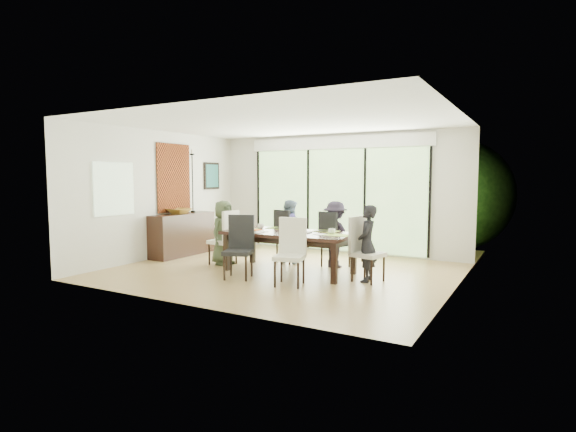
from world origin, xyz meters
The scene contains 62 objects.
floor centered at (0.00, 0.00, -0.01)m, with size 6.00×5.00×0.01m, color brown.
ceiling centered at (0.00, 0.00, 2.71)m, with size 6.00×5.00×0.01m, color white.
wall_back centered at (0.00, 2.51, 1.35)m, with size 6.00×0.02×2.70m, color beige.
wall_front centered at (0.00, -2.51, 1.35)m, with size 6.00×0.02×2.70m, color beige.
wall_left centered at (-3.01, 0.00, 1.35)m, with size 0.02×5.00×2.70m, color silver.
wall_right centered at (3.01, 0.00, 1.35)m, with size 0.02×5.00×2.70m, color silver.
glass_doors centered at (0.00, 2.47, 1.20)m, with size 4.20×0.02×2.30m, color #598C3F.
blinds_header centered at (0.00, 2.46, 2.50)m, with size 4.40×0.06×0.28m, color white.
mullion_a centered at (-2.10, 2.46, 1.20)m, with size 0.05×0.04×2.30m, color black.
mullion_b centered at (-0.70, 2.46, 1.20)m, with size 0.05×0.04×2.30m, color black.
mullion_c centered at (0.70, 2.46, 1.20)m, with size 0.05×0.04×2.30m, color black.
mullion_d centered at (2.10, 2.46, 1.20)m, with size 0.05×0.04×2.30m, color black.
side_window centered at (-2.97, -1.20, 1.50)m, with size 0.02×0.90×1.00m, color #8CAD7F.
deck centered at (0.00, 3.40, -0.05)m, with size 6.00×1.80×0.10m, color brown.
rail_top centered at (0.00, 4.20, 0.55)m, with size 6.00×0.08×0.06m, color #503522.
foliage_left centered at (-1.80, 5.20, 1.44)m, with size 3.20×3.20×3.20m, color #14380F.
foliage_mid centered at (0.40, 5.80, 1.80)m, with size 4.00×4.00×4.00m, color #14380F.
foliage_right centered at (2.20, 5.00, 1.26)m, with size 2.80×2.80×2.80m, color #14380F.
foliage_far centered at (-0.60, 6.50, 1.62)m, with size 3.60×3.60×3.60m, color #14380F.
table_top centered at (0.15, 0.02, 0.71)m, with size 2.36×1.08×0.06m, color black.
table_apron centered at (0.15, 0.02, 0.62)m, with size 2.16×0.88×0.10m, color black.
table_leg_fl centered at (-0.93, -0.41, 0.34)m, with size 0.09×0.09×0.68m, color black.
table_leg_fr centered at (1.23, -0.41, 0.34)m, with size 0.09×0.09×0.68m, color black.
table_leg_bl centered at (-0.93, 0.45, 0.34)m, with size 0.09×0.09×0.68m, color black.
table_leg_br centered at (1.23, 0.45, 0.34)m, with size 0.09×0.09×0.68m, color black.
chair_left_end centered at (-1.35, 0.02, 0.54)m, with size 0.45×0.45×1.08m, color white, non-canonical shape.
chair_right_end centered at (1.65, 0.02, 0.54)m, with size 0.45×0.45×1.08m, color beige, non-canonical shape.
chair_far_left centered at (-0.30, 0.87, 0.54)m, with size 0.45×0.45×1.08m, color black, non-canonical shape.
chair_far_right centered at (0.70, 0.87, 0.54)m, with size 0.45×0.45×1.08m, color black, non-canonical shape.
chair_near_left centered at (-0.35, -0.85, 0.54)m, with size 0.45×0.45×1.08m, color black, non-canonical shape.
chair_near_right centered at (0.65, -0.85, 0.54)m, with size 0.45×0.45×1.08m, color white, non-canonical shape.
person_left_end centered at (-1.33, 0.02, 0.63)m, with size 0.59×0.37×1.27m, color #3E4B32.
person_right_end centered at (1.63, 0.02, 0.63)m, with size 0.59×0.37×1.27m, color black.
person_far_left centered at (-0.30, 0.85, 0.63)m, with size 0.59×0.37×1.27m, color #738CA6.
person_far_right centered at (0.70, 0.85, 0.63)m, with size 0.59×0.37×1.27m, color #251F2F.
placemat_left centered at (-0.80, 0.02, 0.74)m, with size 0.43×0.31×0.01m, color #93B03F.
placemat_right centered at (1.10, 0.02, 0.74)m, with size 0.43×0.31×0.01m, color #9BC044.
placemat_far_l centered at (-0.30, 0.42, 0.74)m, with size 0.43×0.31×0.01m, color #87BA42.
placemat_far_r centered at (0.70, 0.42, 0.74)m, with size 0.43×0.31×0.01m, color #9BBA42.
placemat_paper centered at (-0.40, -0.28, 0.74)m, with size 0.43×0.31×0.01m, color white.
tablet_far_l centered at (-0.20, 0.37, 0.75)m, with size 0.26×0.18×0.01m, color black.
tablet_far_r centered at (0.65, 0.37, 0.75)m, with size 0.24×0.17×0.01m, color black.
papers centered at (0.85, -0.03, 0.74)m, with size 0.29×0.22×0.00m, color white.
platter_base centered at (-0.40, -0.28, 0.75)m, with size 0.26×0.26×0.02m, color white.
platter_snacks centered at (-0.40, -0.28, 0.77)m, with size 0.20×0.20×0.01m, color #D65B19.
vase centered at (0.20, 0.07, 0.80)m, with size 0.08×0.08×0.12m, color silver.
hyacinth_stems centered at (0.20, 0.07, 0.91)m, with size 0.04×0.04×0.16m, color #337226.
hyacinth_blooms centered at (0.20, 0.07, 1.01)m, with size 0.11×0.11×0.11m, color #5148B5.
laptop centered at (-0.70, -0.08, 0.75)m, with size 0.32×0.21×0.03m, color silver.
cup_a centered at (-0.55, 0.17, 0.78)m, with size 0.12×0.12×0.09m, color white.
cup_b centered at (0.30, -0.08, 0.78)m, with size 0.10×0.10×0.09m, color white.
cup_c centered at (0.95, 0.12, 0.78)m, with size 0.12×0.12×0.09m, color white.
book centered at (0.40, 0.07, 0.75)m, with size 0.16×0.22×0.02m, color white.
sideboard centered at (-2.76, 0.41, 0.46)m, with size 0.46×1.64×0.92m, color black.
bowl centered at (-2.76, 0.31, 0.98)m, with size 0.49×0.49×0.12m, color brown.
candlestick_base centered at (-2.76, 0.76, 0.94)m, with size 0.10×0.10×0.04m, color black.
candlestick_shaft centered at (-2.76, 0.76, 1.59)m, with size 0.02×0.02×1.28m, color black.
candlestick_pan centered at (-2.76, 0.76, 2.23)m, with size 0.10×0.10×0.03m, color black.
candle centered at (-2.76, 0.76, 2.29)m, with size 0.04×0.04×0.10m, color silver.
tapestry centered at (-2.97, 0.40, 1.70)m, with size 0.02×1.00×1.50m, color maroon.
art_frame centered at (-2.97, 1.70, 1.75)m, with size 0.03×0.55×0.65m, color black.
art_canvas centered at (-2.95, 1.70, 1.75)m, with size 0.01×0.45×0.55m, color #184F4F.
Camera 1 is at (4.09, -6.99, 1.73)m, focal length 28.00 mm.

